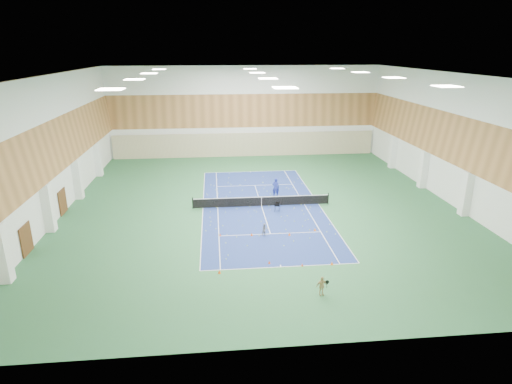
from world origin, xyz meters
TOP-DOWN VIEW (x-y plane):
  - ground at (0.00, 0.00)m, footprint 40.00×40.00m
  - room_shell at (0.00, 0.00)m, footprint 36.00×40.00m
  - wood_cladding at (0.00, 0.00)m, footprint 36.00×40.00m
  - ceiling_light_grid at (0.00, 0.00)m, footprint 21.40×25.40m
  - court_surface at (0.00, 0.00)m, footprint 10.97×23.77m
  - tennis_balls_scatter at (0.00, 0.00)m, footprint 10.57×22.77m
  - tennis_net at (0.00, 0.00)m, footprint 12.80×0.10m
  - back_curtain at (0.00, 19.75)m, footprint 35.40×0.16m
  - door_left_a at (-17.92, -8.00)m, footprint 0.08×1.80m
  - door_left_b at (-17.92, 0.00)m, footprint 0.08×1.80m
  - coach at (1.72, 2.58)m, footprint 0.82×0.65m
  - child_court at (-0.49, -6.67)m, footprint 0.61×0.54m
  - child_apron at (1.87, -15.55)m, footprint 0.78×0.47m
  - ball_cart at (1.28, -1.51)m, footprint 0.62×0.62m
  - cone_svc_a at (-4.02, -6.33)m, footprint 0.17×0.17m
  - cone_svc_b at (-1.52, -6.57)m, footprint 0.21×0.21m
  - cone_svc_c at (1.47, -6.82)m, footprint 0.22×0.22m
  - cone_svc_d at (3.70, -6.12)m, footprint 0.21×0.21m
  - cone_base_a at (-4.18, -12.31)m, footprint 0.21×0.21m
  - cone_base_b at (-0.72, -11.30)m, footprint 0.18×0.18m
  - cone_base_c at (1.47, -11.86)m, footprint 0.18×0.18m
  - cone_base_d at (3.54, -11.90)m, footprint 0.21×0.21m

SIDE VIEW (x-z plane):
  - ground at x=0.00m, z-range 0.00..0.00m
  - court_surface at x=0.00m, z-range 0.00..0.01m
  - tennis_balls_scatter at x=0.00m, z-range 0.01..0.08m
  - cone_svc_a at x=-4.02m, z-range 0.00..0.19m
  - cone_base_c at x=1.47m, z-range 0.00..0.20m
  - cone_base_b at x=-0.72m, z-range 0.00..0.20m
  - cone_base_a at x=-4.18m, z-range 0.00..0.23m
  - cone_svc_b at x=-1.52m, z-range 0.00..0.23m
  - cone_base_d at x=3.54m, z-range 0.00..0.23m
  - cone_svc_d at x=3.70m, z-range 0.00..0.24m
  - cone_svc_c at x=1.47m, z-range 0.00..0.24m
  - ball_cart at x=1.28m, z-range 0.00..0.83m
  - child_court at x=-0.49m, z-range 0.00..1.03m
  - tennis_net at x=0.00m, z-range 0.00..1.10m
  - child_apron at x=1.87m, z-range 0.00..1.24m
  - coach at x=1.72m, z-range 0.00..1.95m
  - door_left_a at x=-17.92m, z-range 0.00..2.20m
  - door_left_b at x=-17.92m, z-range 0.00..2.20m
  - back_curtain at x=0.00m, z-range 0.00..3.20m
  - room_shell at x=0.00m, z-range 0.00..12.00m
  - wood_cladding at x=0.00m, z-range 4.00..12.00m
  - ceiling_light_grid at x=0.00m, z-range 11.89..11.95m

